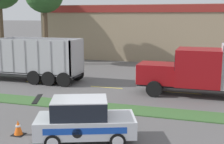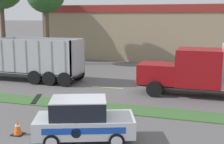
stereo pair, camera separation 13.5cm
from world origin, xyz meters
name	(u,v)px [view 1 (the left image)]	position (x,y,z in m)	size (l,w,h in m)	color
grass_verge	(146,111)	(0.00, 10.15, 0.03)	(120.00, 1.71, 0.06)	#3D6633
centre_line_2	(40,83)	(-9.24, 15.00, 0.00)	(2.40, 0.14, 0.01)	yellow
centre_line_3	(106,87)	(-3.84, 15.00, 0.00)	(2.40, 0.14, 0.01)	yellow
centre_line_4	(183,93)	(1.56, 15.00, 0.00)	(2.40, 0.14, 0.01)	yellow
dump_truck_lead	(217,73)	(3.66, 14.65, 1.56)	(12.04, 2.84, 3.36)	black
dump_truck_mid	(2,59)	(-12.97, 15.50, 1.65)	(11.42, 2.69, 3.37)	black
rally_car	(84,120)	(-1.67, 5.49, 0.90)	(4.40, 3.12, 1.83)	silver
traffic_cone	(18,128)	(-4.62, 5.23, 0.32)	(0.50, 0.50, 0.66)	black
store_building_backdrop	(187,32)	(0.37, 34.04, 3.16)	(33.75, 12.10, 6.31)	#9E896B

